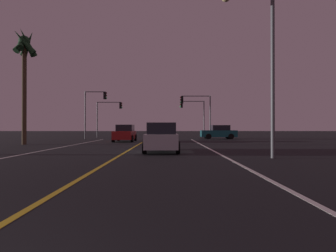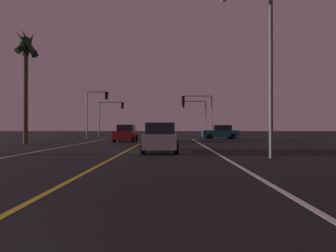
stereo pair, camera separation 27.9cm
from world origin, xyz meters
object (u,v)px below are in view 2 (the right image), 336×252
traffic_light_near_left (97,104)px  palm_tree_left_mid (26,54)px  car_oncoming (126,133)px  street_lamp_right_near (258,51)px  car_lead_same_lane (161,138)px  traffic_light_near_right (197,106)px  car_crossing_side (220,132)px  traffic_light_far_right (194,110)px  traffic_light_far_left (112,111)px

traffic_light_near_left → palm_tree_left_mid: bearing=-107.5°
car_oncoming → street_lamp_right_near: bearing=30.9°
car_lead_same_lane → street_lamp_right_near: bearing=-124.6°
traffic_light_near_left → car_oncoming: bearing=-49.7°
traffic_light_near_left → traffic_light_near_right: bearing=0.0°
car_lead_same_lane → traffic_light_near_right: 17.19m
street_lamp_right_near → traffic_light_near_left: bearing=-56.4°
street_lamp_right_near → palm_tree_left_mid: size_ratio=0.81×
car_crossing_side → street_lamp_right_near: street_lamp_right_near is taller
car_lead_same_lane → traffic_light_far_right: bearing=-9.8°
car_oncoming → car_crossing_side: 12.09m
traffic_light_near_right → traffic_light_near_left: traffic_light_near_left is taller
traffic_light_far_left → car_lead_same_lane: bearing=-70.3°
traffic_light_far_right → car_crossing_side: bearing=119.8°
traffic_light_far_right → traffic_light_far_left: traffic_light_far_right is taller
traffic_light_near_right → traffic_light_far_right: traffic_light_near_right is taller
traffic_light_far_right → car_oncoming: bearing=54.2°
traffic_light_far_left → car_oncoming: bearing=-70.1°
car_lead_same_lane → traffic_light_near_left: bearing=27.1°
traffic_light_near_right → traffic_light_far_right: size_ratio=1.02×
car_lead_same_lane → traffic_light_far_left: bearing=19.7°
traffic_light_near_right → traffic_light_far_left: size_ratio=1.05×
car_crossing_side → traffic_light_far_left: traffic_light_far_left is taller
traffic_light_near_right → street_lamp_right_near: street_lamp_right_near is taller
car_oncoming → traffic_light_near_left: (-4.47, 5.27, 3.42)m
car_lead_same_lane → car_crossing_side: bearing=-21.2°
car_crossing_side → traffic_light_far_right: 6.47m
car_lead_same_lane → traffic_light_near_right: size_ratio=0.82×
traffic_light_far_left → palm_tree_left_mid: palm_tree_left_mid is taller
traffic_light_near_left → palm_tree_left_mid: (-3.15, -10.02, 3.34)m
car_oncoming → street_lamp_right_near: (8.65, -14.46, 4.16)m
car_lead_same_lane → traffic_light_far_right: (3.79, 22.00, 3.05)m
traffic_light_far_left → street_lamp_right_near: street_lamp_right_near is taller
traffic_light_near_right → street_lamp_right_near: (1.00, -19.73, 1.03)m
car_lead_same_lane → street_lamp_right_near: size_ratio=0.55×
car_crossing_side → traffic_light_near_left: 15.47m
car_oncoming → traffic_light_near_left: size_ratio=0.74×
car_oncoming → traffic_light_near_right: (7.66, 5.27, 3.13)m
car_lead_same_lane → street_lamp_right_near: (4.67, -3.22, 4.16)m
car_crossing_side → traffic_light_far_right: size_ratio=0.83×
car_oncoming → street_lamp_right_near: size_ratio=0.55×
traffic_light_far_right → street_lamp_right_near: (0.89, -25.23, 1.11)m
street_lamp_right_near → palm_tree_left_mid: palm_tree_left_mid is taller
car_oncoming → street_lamp_right_near: 17.36m
car_crossing_side → traffic_light_near_right: (-2.95, -0.54, 3.13)m
car_oncoming → traffic_light_far_left: (-3.91, 10.77, 2.97)m
traffic_light_near_right → traffic_light_near_left: (-12.12, -0.00, 0.30)m
traffic_light_far_left → palm_tree_left_mid: 16.41m
car_lead_same_lane → traffic_light_far_left: size_ratio=0.85×
car_crossing_side → traffic_light_far_right: traffic_light_far_right is taller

